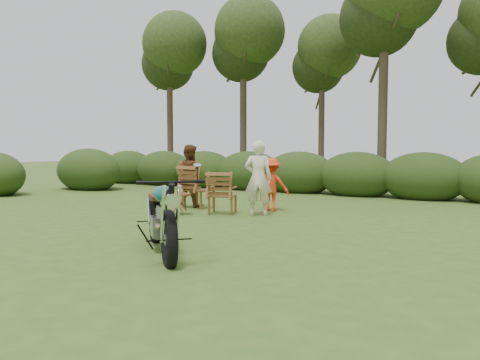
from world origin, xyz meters
The scene contains 10 objects.
ground centered at (0.00, 0.00, 0.00)m, with size 80.00×80.00×0.00m, color #31531B.
tree_line centered at (0.50, 9.74, 3.81)m, with size 22.52×11.62×8.14m.
motorcycle centered at (0.08, -0.40, 0.00)m, with size 2.30×0.88×1.31m, color #0B8F98, non-canonical shape.
lawn_chair_right centered at (-1.35, 3.34, 0.00)m, with size 0.66×0.66×0.97m, color brown, non-canonical shape.
lawn_chair_left centered at (-2.44, 3.90, 0.00)m, with size 0.73×0.73×1.06m, color brown, non-canonical shape.
side_table centered at (-2.08, 2.69, 0.24)m, with size 0.47×0.39×0.48m, color brown, non-canonical shape.
cup centered at (-2.10, 2.73, 0.53)m, with size 0.12×0.12×0.10m, color beige.
adult_a centered at (-0.50, 3.50, 0.00)m, with size 0.61×0.40×1.67m, color #F4E9C9.
adult_b centered at (-2.76, 3.92, 0.00)m, with size 0.77×0.60×1.59m, color brown.
child centered at (-0.59, 4.31, 0.00)m, with size 0.82×0.47×1.27m, color #F03B16.
Camera 1 is at (4.60, -5.55, 1.52)m, focal length 35.00 mm.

